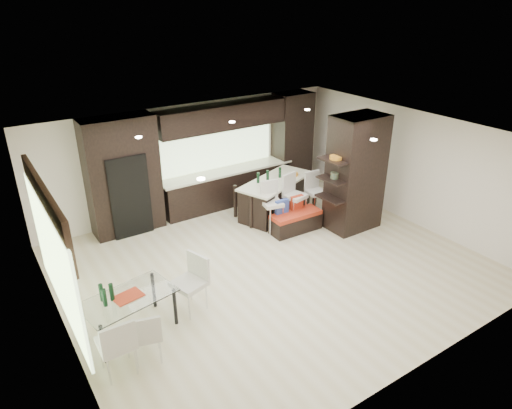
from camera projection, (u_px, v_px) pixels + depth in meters
ground at (272, 265)px, 9.38m from camera, size 8.00×8.00×0.00m
back_wall at (193, 157)px, 11.47m from camera, size 8.00×0.02×2.70m
left_wall at (55, 268)px, 6.82m from camera, size 0.02×7.00×2.70m
right_wall at (410, 167)px, 10.82m from camera, size 0.02×7.00×2.70m
ceiling at (274, 138)px, 8.25m from camera, size 8.00×7.00×0.02m
window_left at (55, 261)px, 6.99m from camera, size 0.04×3.20×1.90m
window_back at (214, 146)px, 11.65m from camera, size 3.40×0.04×1.20m
stone_accent at (46, 208)px, 6.63m from camera, size 0.08×3.00×0.80m
ceiling_spots at (266, 136)px, 8.45m from camera, size 4.00×3.00×0.02m
back_cabinetry at (216, 157)px, 11.47m from camera, size 6.80×0.68×2.70m
refrigerator at (126, 193)px, 10.40m from camera, size 0.90×0.68×1.90m
partition_column at (356, 173)px, 10.42m from camera, size 1.20×0.80×2.70m
kitchen_island at (276, 197)px, 11.47m from camera, size 2.32×1.62×0.89m
stool_left at (272, 212)px, 10.54m from camera, size 0.51×0.51×0.98m
stool_mid at (295, 205)px, 10.85m from camera, size 0.54×0.54×1.02m
stool_right at (315, 200)px, 11.21m from camera, size 0.44×0.44×0.95m
bench at (296, 222)px, 10.66m from camera, size 1.25×0.51×0.47m
floor_vase at (337, 202)px, 10.72m from camera, size 0.52×0.52×1.28m
dining_table at (131, 315)px, 7.39m from camera, size 1.57×1.07×0.70m
chair_near at (146, 336)px, 6.83m from camera, size 0.55×0.55×0.83m
chair_far at (117, 347)px, 6.56m from camera, size 0.51×0.51×0.92m
chair_end at (189, 287)px, 7.87m from camera, size 0.64×0.64×0.95m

